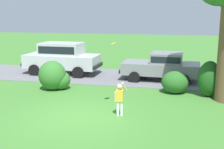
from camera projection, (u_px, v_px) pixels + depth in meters
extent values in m
plane|color=#3D752D|center=(79.00, 117.00, 10.60)|extent=(80.00, 80.00, 0.00)
cube|color=slate|center=(116.00, 77.00, 17.09)|extent=(28.00, 4.40, 0.02)
ellipsoid|color=#33702B|center=(52.00, 75.00, 14.15)|extent=(1.36, 1.26, 1.43)
ellipsoid|color=#33702B|center=(60.00, 80.00, 14.29)|extent=(1.04, 1.04, 0.93)
ellipsoid|color=#286023|center=(175.00, 82.00, 13.55)|extent=(1.25, 1.04, 1.05)
ellipsoid|color=#286023|center=(173.00, 85.00, 13.82)|extent=(0.72, 0.72, 0.65)
ellipsoid|color=#1E511C|center=(209.00, 79.00, 12.98)|extent=(1.03, 0.98, 1.62)
cube|color=gray|center=(161.00, 68.00, 16.12)|extent=(4.29, 2.06, 0.64)
cube|color=gray|center=(167.00, 58.00, 15.92)|extent=(1.76, 1.71, 0.56)
cube|color=black|center=(167.00, 58.00, 15.92)|extent=(1.63, 1.72, 0.34)
cylinder|color=black|center=(134.00, 77.00, 15.65)|extent=(0.61, 0.25, 0.60)
cylinder|color=black|center=(140.00, 70.00, 17.42)|extent=(0.61, 0.25, 0.60)
cylinder|color=black|center=(184.00, 80.00, 14.98)|extent=(0.61, 0.25, 0.60)
cylinder|color=black|center=(185.00, 73.00, 16.76)|extent=(0.61, 0.25, 0.60)
cube|color=black|center=(123.00, 69.00, 16.71)|extent=(0.21, 1.75, 0.20)
cube|color=black|center=(201.00, 73.00, 15.61)|extent=(0.21, 1.75, 0.20)
cube|color=silver|center=(62.00, 61.00, 17.79)|extent=(4.56, 2.00, 0.80)
cube|color=silver|center=(62.00, 49.00, 17.63)|extent=(2.53, 1.71, 0.72)
cube|color=black|center=(62.00, 49.00, 17.63)|extent=(2.34, 1.72, 0.43)
cylinder|color=black|center=(34.00, 70.00, 17.33)|extent=(0.69, 0.24, 0.68)
cylinder|color=black|center=(49.00, 65.00, 19.11)|extent=(0.69, 0.24, 0.68)
cylinder|color=black|center=(78.00, 72.00, 16.66)|extent=(0.69, 0.24, 0.68)
cylinder|color=black|center=(89.00, 67.00, 18.44)|extent=(0.69, 0.24, 0.68)
cube|color=black|center=(29.00, 63.00, 18.38)|extent=(0.18, 1.75, 0.20)
cube|color=black|center=(98.00, 66.00, 17.28)|extent=(0.18, 1.75, 0.20)
cylinder|color=white|center=(118.00, 108.00, 10.65)|extent=(0.10, 0.10, 0.55)
cylinder|color=white|center=(122.00, 109.00, 10.63)|extent=(0.10, 0.10, 0.55)
cube|color=gold|center=(120.00, 96.00, 10.53)|extent=(0.27, 0.17, 0.44)
sphere|color=beige|center=(120.00, 87.00, 10.46)|extent=(0.20, 0.20, 0.20)
cylinder|color=beige|center=(124.00, 87.00, 10.49)|extent=(0.20, 0.24, 0.39)
cylinder|color=beige|center=(115.00, 97.00, 10.57)|extent=(0.07, 0.07, 0.36)
cylinder|color=yellow|center=(112.00, 44.00, 10.97)|extent=(0.26, 0.28, 0.18)
cylinder|color=#337FDB|center=(112.00, 44.00, 10.97)|extent=(0.15, 0.16, 0.11)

